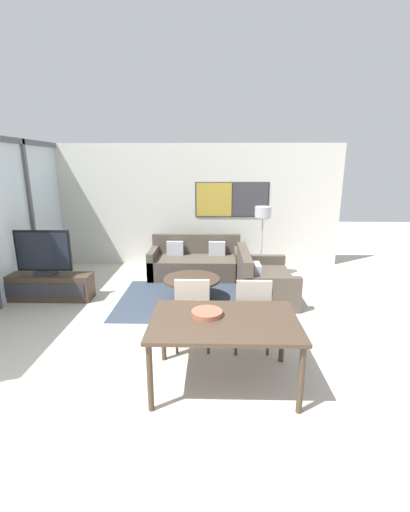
{
  "coord_description": "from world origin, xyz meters",
  "views": [
    {
      "loc": [
        0.58,
        -2.43,
        2.33
      ],
      "look_at": [
        0.46,
        2.72,
        0.95
      ],
      "focal_mm": 24.0,
      "sensor_mm": 36.0,
      "label": 1
    }
  ],
  "objects_px": {
    "coffee_table": "(192,284)",
    "floor_lamp": "(263,218)",
    "sofa_main": "(196,263)",
    "tv_console": "(48,287)",
    "television": "(43,253)",
    "sofa_side": "(261,282)",
    "dining_table": "(224,326)",
    "dining_chair_centre": "(252,312)",
    "fruit_bowl": "(207,313)",
    "dining_chair_left": "(193,311)"
  },
  "relations": [
    {
      "from": "dining_chair_left",
      "to": "coffee_table",
      "type": "bearing_deg",
      "value": 94.0
    },
    {
      "from": "dining_table",
      "to": "floor_lamp",
      "type": "xyz_separation_m",
      "value": [
        0.9,
        3.7,
        0.59
      ]
    },
    {
      "from": "sofa_side",
      "to": "fruit_bowl",
      "type": "relative_size",
      "value": 4.48
    },
    {
      "from": "coffee_table",
      "to": "floor_lamp",
      "type": "bearing_deg",
      "value": 43.26
    },
    {
      "from": "coffee_table",
      "to": "dining_chair_left",
      "type": "height_order",
      "value": "dining_chair_left"
    },
    {
      "from": "television",
      "to": "dining_chair_centre",
      "type": "bearing_deg",
      "value": -26.01
    },
    {
      "from": "sofa_main",
      "to": "dining_chair_centre",
      "type": "bearing_deg",
      "value": -74.55
    },
    {
      "from": "television",
      "to": "dining_chair_centre",
      "type": "height_order",
      "value": "television"
    },
    {
      "from": "sofa_side",
      "to": "dining_chair_left",
      "type": "xyz_separation_m",
      "value": [
        -1.12,
        -1.87,
        0.26
      ]
    },
    {
      "from": "coffee_table",
      "to": "dining_table",
      "type": "height_order",
      "value": "dining_table"
    },
    {
      "from": "sofa_main",
      "to": "sofa_side",
      "type": "relative_size",
      "value": 1.29
    },
    {
      "from": "dining_chair_centre",
      "to": "sofa_side",
      "type": "bearing_deg",
      "value": 78.83
    },
    {
      "from": "sofa_side",
      "to": "coffee_table",
      "type": "relative_size",
      "value": 1.51
    },
    {
      "from": "tv_console",
      "to": "television",
      "type": "bearing_deg",
      "value": 90.0
    },
    {
      "from": "sofa_side",
      "to": "dining_chair_left",
      "type": "height_order",
      "value": "dining_chair_left"
    },
    {
      "from": "fruit_bowl",
      "to": "sofa_side",
      "type": "bearing_deg",
      "value": 69.47
    },
    {
      "from": "sofa_side",
      "to": "dining_chair_centre",
      "type": "xyz_separation_m",
      "value": [
        -0.37,
        -1.89,
        0.26
      ]
    },
    {
      "from": "television",
      "to": "sofa_main",
      "type": "xyz_separation_m",
      "value": [
        2.56,
        1.46,
        -0.58
      ]
    },
    {
      "from": "television",
      "to": "sofa_main",
      "type": "distance_m",
      "value": 3.0
    },
    {
      "from": "tv_console",
      "to": "television",
      "type": "distance_m",
      "value": 0.62
    },
    {
      "from": "coffee_table",
      "to": "floor_lamp",
      "type": "distance_m",
      "value": 2.14
    },
    {
      "from": "tv_console",
      "to": "television",
      "type": "height_order",
      "value": "television"
    },
    {
      "from": "television",
      "to": "fruit_bowl",
      "type": "distance_m",
      "value": 3.66
    },
    {
      "from": "dining_chair_centre",
      "to": "fruit_bowl",
      "type": "height_order",
      "value": "dining_chair_centre"
    },
    {
      "from": "tv_console",
      "to": "sofa_side",
      "type": "relative_size",
      "value": 1.05
    },
    {
      "from": "tv_console",
      "to": "fruit_bowl",
      "type": "relative_size",
      "value": 4.68
    },
    {
      "from": "tv_console",
      "to": "coffee_table",
      "type": "relative_size",
      "value": 1.58
    },
    {
      "from": "coffee_table",
      "to": "dining_chair_left",
      "type": "bearing_deg",
      "value": -86.0
    },
    {
      "from": "dining_chair_centre",
      "to": "fruit_bowl",
      "type": "relative_size",
      "value": 2.97
    },
    {
      "from": "television",
      "to": "dining_table",
      "type": "distance_m",
      "value": 3.87
    },
    {
      "from": "dining_table",
      "to": "floor_lamp",
      "type": "distance_m",
      "value": 3.85
    },
    {
      "from": "sofa_main",
      "to": "coffee_table",
      "type": "height_order",
      "value": "sofa_main"
    },
    {
      "from": "dining_table",
      "to": "dining_chair_centre",
      "type": "distance_m",
      "value": 0.8
    },
    {
      "from": "dining_table",
      "to": "floor_lamp",
      "type": "relative_size",
      "value": 1.03
    },
    {
      "from": "dining_chair_left",
      "to": "fruit_bowl",
      "type": "xyz_separation_m",
      "value": [
        0.19,
        -0.61,
        0.26
      ]
    },
    {
      "from": "dining_table",
      "to": "dining_chair_centre",
      "type": "height_order",
      "value": "dining_chair_centre"
    },
    {
      "from": "dining_chair_left",
      "to": "dining_chair_centre",
      "type": "height_order",
      "value": "same"
    },
    {
      "from": "dining_table",
      "to": "dining_chair_left",
      "type": "height_order",
      "value": "dining_chair_left"
    },
    {
      "from": "sofa_main",
      "to": "sofa_side",
      "type": "xyz_separation_m",
      "value": [
        1.24,
        -1.24,
        -0.0
      ]
    },
    {
      "from": "coffee_table",
      "to": "sofa_main",
      "type": "bearing_deg",
      "value": 90.0
    },
    {
      "from": "coffee_table",
      "to": "fruit_bowl",
      "type": "distance_m",
      "value": 2.37
    },
    {
      "from": "floor_lamp",
      "to": "fruit_bowl",
      "type": "bearing_deg",
      "value": -106.72
    },
    {
      "from": "dining_chair_centre",
      "to": "floor_lamp",
      "type": "bearing_deg",
      "value": 80.08
    },
    {
      "from": "floor_lamp",
      "to": "dining_chair_left",
      "type": "bearing_deg",
      "value": -113.02
    },
    {
      "from": "sofa_side",
      "to": "dining_table",
      "type": "xyz_separation_m",
      "value": [
        -0.75,
        -2.58,
        0.41
      ]
    },
    {
      "from": "tv_console",
      "to": "sofa_main",
      "type": "height_order",
      "value": "sofa_main"
    },
    {
      "from": "dining_chair_left",
      "to": "fruit_bowl",
      "type": "height_order",
      "value": "dining_chair_left"
    },
    {
      "from": "fruit_bowl",
      "to": "television",
      "type": "bearing_deg",
      "value": 141.69
    },
    {
      "from": "coffee_table",
      "to": "fruit_bowl",
      "type": "relative_size",
      "value": 2.97
    },
    {
      "from": "floor_lamp",
      "to": "dining_chair_centre",
      "type": "bearing_deg",
      "value": -99.92
    }
  ]
}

